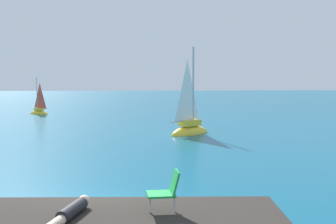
# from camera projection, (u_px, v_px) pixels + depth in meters

# --- Properties ---
(ground_plane) EXTENTS (160.00, 160.00, 0.00)m
(ground_plane) POSITION_uv_depth(u_px,v_px,m) (101.00, 213.00, 10.98)
(ground_plane) COLOR #0F5675
(sailboat_near) EXTENTS (2.81, 2.65, 5.49)m
(sailboat_near) POSITION_uv_depth(u_px,v_px,m) (190.00, 129.00, 25.35)
(sailboat_near) COLOR yellow
(sailboat_near) RESTS_ON ground
(sailboat_far) EXTENTS (1.91, 1.39, 3.47)m
(sailboat_far) POSITION_uv_depth(u_px,v_px,m) (39.00, 112.00, 37.91)
(sailboat_far) COLOR yellow
(sailboat_far) RESTS_ON ground
(person_sunbather) EXTENTS (0.63, 1.72, 0.25)m
(person_sunbather) POSITION_uv_depth(u_px,v_px,m) (69.00, 213.00, 7.93)
(person_sunbather) COLOR black
(person_sunbather) RESTS_ON shore_ledge
(beach_chair) EXTENTS (0.63, 0.52, 0.80)m
(beach_chair) POSITION_uv_depth(u_px,v_px,m) (167.00, 189.00, 8.29)
(beach_chair) COLOR green
(beach_chair) RESTS_ON shore_ledge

